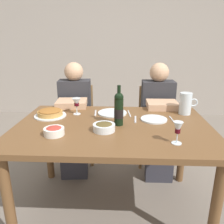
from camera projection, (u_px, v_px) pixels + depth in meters
ground_plane at (113, 206)px, 1.96m from camera, size 8.00×8.00×0.00m
back_wall at (119, 39)px, 4.03m from camera, size 8.00×0.10×2.80m
dining_table at (113, 136)px, 1.75m from camera, size 1.50×1.00×0.76m
wine_bottle at (119, 109)px, 1.69m from camera, size 0.07×0.07×0.31m
water_pitcher at (185, 105)px, 1.96m from camera, size 0.16×0.10×0.19m
baked_tart at (50, 113)px, 1.92m from camera, size 0.27×0.27×0.06m
salad_bowl at (54, 131)px, 1.54m from camera, size 0.14×0.14×0.06m
olive_bowl at (104, 127)px, 1.61m from camera, size 0.16×0.16×0.06m
wine_glass_left_diner at (76, 103)px, 1.95m from camera, size 0.07×0.07×0.15m
wine_glass_right_diner at (178, 129)px, 1.39m from camera, size 0.06×0.06×0.15m
dinner_plate_left_setting at (154, 119)px, 1.83m from camera, size 0.22×0.22×0.01m
dinner_plate_right_setting at (112, 113)px, 1.99m from camera, size 0.25×0.25×0.01m
fork_left_setting at (135, 119)px, 1.84m from camera, size 0.02×0.16×0.00m
knife_left_setting at (172, 120)px, 1.83m from camera, size 0.02×0.18×0.00m
knife_right_setting at (129, 113)px, 1.99m from camera, size 0.03×0.18×0.00m
spoon_right_setting at (96, 113)px, 2.00m from camera, size 0.03×0.16×0.00m
chair_left at (78, 118)px, 2.67m from camera, size 0.43×0.43×0.87m
diner_left at (75, 115)px, 2.41m from camera, size 0.36×0.53×1.16m
chair_right at (155, 119)px, 2.62m from camera, size 0.40×0.40×0.87m
diner_right at (158, 116)px, 2.36m from camera, size 0.34×0.50×1.16m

